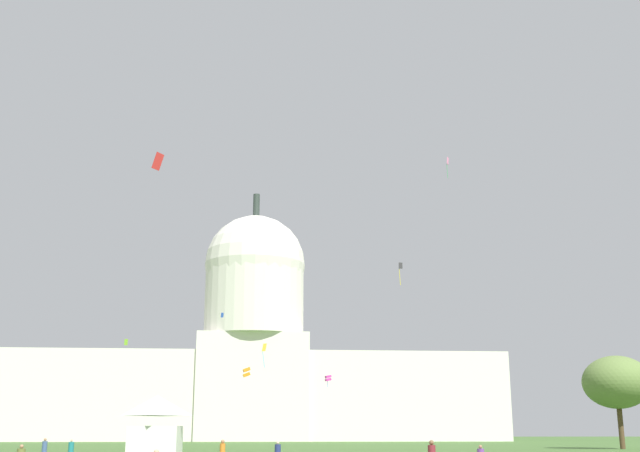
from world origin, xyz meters
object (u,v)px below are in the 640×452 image
kite_pink_high (448,163)px  kite_gold_low (264,350)px  tree_east_far (617,382)px  person_teal_back_left (71,450)px  kite_magenta_low (328,378)px  capitol_building (253,359)px  event_tent (156,424)px  kite_blue_mid (222,315)px  kite_black_mid (400,269)px  person_denim_mid_left (44,450)px  kite_orange_low (247,372)px  kite_lime_low (126,342)px  kite_red_mid (158,161)px

kite_pink_high → kite_gold_low: (-32.78, -18.68, -35.82)m
tree_east_far → kite_gold_low: 49.58m
person_teal_back_left → kite_magenta_low: kite_magenta_low is taller
capitol_building → event_tent: (-10.08, -120.00, -17.83)m
kite_blue_mid → kite_gold_low: 35.48m
kite_blue_mid → kite_magenta_low: size_ratio=0.40×
capitol_building → tree_east_far: size_ratio=9.88×
capitol_building → kite_black_mid: 103.17m
kite_gold_low → kite_pink_high: bearing=-75.7°
capitol_building → kite_gold_low: (1.74, -94.85, -7.25)m
person_denim_mid_left → kite_pink_high: 94.87m
capitol_building → person_teal_back_left: size_ratio=81.09×
kite_pink_high → kite_orange_low: bearing=34.1°
kite_blue_mid → kite_orange_low: (5.27, -51.85, -14.25)m
event_tent → kite_blue_mid: size_ratio=6.35×
kite_orange_low → kite_gold_low: kite_gold_low is taller
capitol_building → person_denim_mid_left: (-16.84, -139.38, -20.09)m
kite_blue_mid → kite_magenta_low: bearing=23.3°
kite_lime_low → kite_red_mid: 86.64m
person_teal_back_left → kite_magenta_low: bearing=33.4°
kite_gold_low → kite_orange_low: bearing=157.6°
person_teal_back_left → tree_east_far: bearing=-8.7°
event_tent → kite_lime_low: bearing=105.4°
person_denim_mid_left → kite_blue_mid: 81.77m
kite_blue_mid → kite_pink_high: 50.19m
capitol_building → kite_lime_low: 71.65m
tree_east_far → person_denim_mid_left: bearing=-150.5°
kite_red_mid → kite_gold_low: 59.61m
kite_orange_low → kite_black_mid: (21.19, 12.41, 15.44)m
person_denim_mid_left → person_teal_back_left: (1.35, 3.75, -0.08)m
capitol_building → kite_gold_low: bearing=-88.9°
kite_black_mid → kite_magenta_low: bearing=-35.0°
person_teal_back_left → kite_gold_low: (17.22, 40.78, 12.92)m
event_tent → kite_magenta_low: bearing=71.7°
kite_lime_low → tree_east_far: bearing=138.7°
event_tent → tree_east_far: 63.88m
kite_red_mid → kite_blue_mid: bearing=92.3°
person_teal_back_left → kite_red_mid: (8.49, -17.66, 20.79)m
kite_lime_low → kite_black_mid: 54.46m
person_denim_mid_left → kite_blue_mid: kite_blue_mid is taller
event_tent → kite_black_mid: size_ratio=1.85×
tree_east_far → event_tent: bearing=-162.8°
event_tent → tree_east_far: bearing=19.6°
kite_red_mid → kite_orange_low: kite_red_mid is taller
tree_east_far → kite_gold_low: (-48.94, 6.35, 4.70)m
kite_gold_low → kite_blue_mid: bearing=-2.7°
kite_red_mid → kite_gold_low: bearing=84.5°
tree_east_far → kite_gold_low: bearing=172.6°
person_teal_back_left → kite_pink_high: kite_pink_high is taller
capitol_building → kite_lime_low: capitol_building is taller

